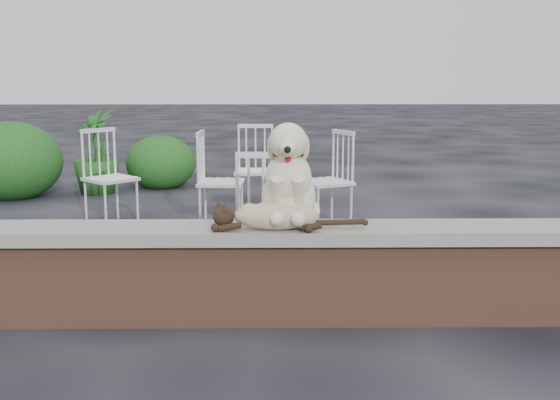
{
  "coord_description": "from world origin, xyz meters",
  "views": [
    {
      "loc": [
        0.63,
        -3.91,
        1.47
      ],
      "look_at": [
        0.68,
        0.2,
        0.7
      ],
      "focal_mm": 43.4,
      "sensor_mm": 36.0,
      "label": 1
    }
  ],
  "objects_px": {
    "dog": "(289,172)",
    "chair_d": "(326,180)",
    "potted_plant_b": "(96,152)",
    "chair_e": "(221,181)",
    "chair_b": "(255,170)",
    "chair_c": "(264,213)",
    "cat": "(275,214)",
    "chair_a": "(110,177)"
  },
  "relations": [
    {
      "from": "dog",
      "to": "chair_d",
      "type": "relative_size",
      "value": 0.67
    },
    {
      "from": "chair_d",
      "to": "potted_plant_b",
      "type": "height_order",
      "value": "potted_plant_b"
    },
    {
      "from": "chair_e",
      "to": "potted_plant_b",
      "type": "bearing_deg",
      "value": 42.65
    },
    {
      "from": "chair_e",
      "to": "chair_b",
      "type": "relative_size",
      "value": 1.0
    },
    {
      "from": "chair_b",
      "to": "chair_c",
      "type": "height_order",
      "value": "same"
    },
    {
      "from": "dog",
      "to": "chair_b",
      "type": "relative_size",
      "value": 0.67
    },
    {
      "from": "chair_e",
      "to": "potted_plant_b",
      "type": "relative_size",
      "value": 0.9
    },
    {
      "from": "chair_d",
      "to": "cat",
      "type": "bearing_deg",
      "value": -36.33
    },
    {
      "from": "cat",
      "to": "chair_a",
      "type": "relative_size",
      "value": 1.13
    },
    {
      "from": "dog",
      "to": "chair_e",
      "type": "relative_size",
      "value": 0.67
    },
    {
      "from": "chair_a",
      "to": "chair_e",
      "type": "distance_m",
      "value": 1.13
    },
    {
      "from": "cat",
      "to": "chair_d",
      "type": "xyz_separation_m",
      "value": [
        0.49,
        2.55,
        -0.2
      ]
    },
    {
      "from": "chair_e",
      "to": "chair_d",
      "type": "bearing_deg",
      "value": -87.11
    },
    {
      "from": "chair_d",
      "to": "chair_e",
      "type": "bearing_deg",
      "value": -115.07
    },
    {
      "from": "chair_b",
      "to": "cat",
      "type": "bearing_deg",
      "value": -85.7
    },
    {
      "from": "dog",
      "to": "potted_plant_b",
      "type": "xyz_separation_m",
      "value": [
        -2.28,
        4.4,
        -0.37
      ]
    },
    {
      "from": "chair_d",
      "to": "chair_c",
      "type": "bearing_deg",
      "value": -45.64
    },
    {
      "from": "cat",
      "to": "chair_a",
      "type": "xyz_separation_m",
      "value": [
        -1.61,
        2.78,
        -0.2
      ]
    },
    {
      "from": "dog",
      "to": "chair_a",
      "type": "xyz_separation_m",
      "value": [
        -1.69,
        2.63,
        -0.42
      ]
    },
    {
      "from": "chair_e",
      "to": "chair_c",
      "type": "xyz_separation_m",
      "value": [
        0.42,
        -1.55,
        0.0
      ]
    },
    {
      "from": "chair_e",
      "to": "potted_plant_b",
      "type": "distance_m",
      "value": 2.63
    },
    {
      "from": "chair_a",
      "to": "chair_e",
      "type": "relative_size",
      "value": 1.0
    },
    {
      "from": "chair_e",
      "to": "chair_c",
      "type": "height_order",
      "value": "same"
    },
    {
      "from": "chair_a",
      "to": "chair_b",
      "type": "xyz_separation_m",
      "value": [
        1.41,
        0.5,
        0.0
      ]
    },
    {
      "from": "chair_e",
      "to": "chair_b",
      "type": "xyz_separation_m",
      "value": [
        0.3,
        0.74,
        0.0
      ]
    },
    {
      "from": "chair_d",
      "to": "chair_b",
      "type": "distance_m",
      "value": 1.01
    },
    {
      "from": "chair_e",
      "to": "chair_c",
      "type": "bearing_deg",
      "value": -162.16
    },
    {
      "from": "cat",
      "to": "chair_d",
      "type": "bearing_deg",
      "value": 81.82
    },
    {
      "from": "potted_plant_b",
      "to": "chair_c",
      "type": "bearing_deg",
      "value": -59.21
    },
    {
      "from": "chair_e",
      "to": "chair_d",
      "type": "relative_size",
      "value": 1.0
    },
    {
      "from": "dog",
      "to": "chair_d",
      "type": "bearing_deg",
      "value": 83.01
    },
    {
      "from": "cat",
      "to": "chair_e",
      "type": "bearing_deg",
      "value": 103.95
    },
    {
      "from": "cat",
      "to": "potted_plant_b",
      "type": "relative_size",
      "value": 1.02
    },
    {
      "from": "chair_c",
      "to": "chair_a",
      "type": "bearing_deg",
      "value": -49.57
    },
    {
      "from": "chair_c",
      "to": "chair_e",
      "type": "bearing_deg",
      "value": -74.83
    },
    {
      "from": "chair_a",
      "to": "chair_d",
      "type": "relative_size",
      "value": 1.0
    },
    {
      "from": "chair_a",
      "to": "chair_c",
      "type": "height_order",
      "value": "same"
    },
    {
      "from": "chair_c",
      "to": "potted_plant_b",
      "type": "xyz_separation_m",
      "value": [
        -2.12,
        3.56,
        0.05
      ]
    },
    {
      "from": "dog",
      "to": "chair_b",
      "type": "bearing_deg",
      "value": 97.85
    },
    {
      "from": "chair_b",
      "to": "chair_c",
      "type": "distance_m",
      "value": 2.29
    },
    {
      "from": "chair_b",
      "to": "chair_d",
      "type": "bearing_deg",
      "value": -45.88
    },
    {
      "from": "chair_e",
      "to": "chair_d",
      "type": "xyz_separation_m",
      "value": [
        0.99,
        0.01,
        0.0
      ]
    }
  ]
}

